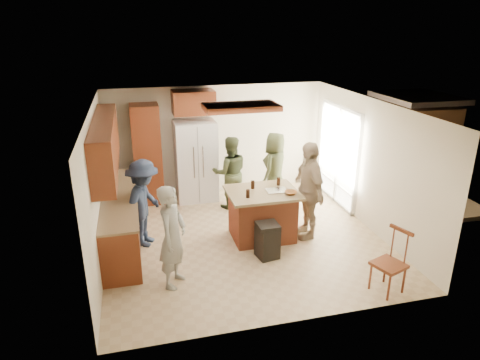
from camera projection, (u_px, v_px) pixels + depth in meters
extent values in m
plane|color=tan|center=(243.00, 237.00, 8.07)|extent=(5.00, 5.00, 0.00)
plane|color=white|center=(244.00, 106.00, 7.20)|extent=(5.00, 5.00, 0.00)
plane|color=beige|center=(217.00, 140.00, 9.91)|extent=(5.00, 0.00, 5.00)
plane|color=beige|center=(294.00, 241.00, 5.36)|extent=(5.00, 0.00, 5.00)
plane|color=beige|center=(98.00, 188.00, 7.06)|extent=(0.00, 5.00, 5.00)
plane|color=beige|center=(369.00, 164.00, 8.21)|extent=(0.00, 5.00, 5.00)
cube|color=white|center=(339.00, 156.00, 9.36)|extent=(0.02, 1.60, 2.10)
cube|color=white|center=(338.00, 157.00, 9.36)|extent=(0.08, 1.72, 2.10)
cube|color=maroon|center=(241.00, 107.00, 7.40)|extent=(1.30, 0.70, 0.10)
cube|color=white|center=(241.00, 110.00, 7.42)|extent=(1.10, 0.50, 0.02)
cube|color=olive|center=(394.00, 196.00, 10.09)|extent=(3.00, 3.00, 0.10)
cube|color=#593319|center=(411.00, 145.00, 10.43)|extent=(1.40, 1.60, 2.00)
imported|color=gray|center=(173.00, 237.00, 6.38)|extent=(0.66, 0.73, 1.62)
imported|color=#3A4427|center=(230.00, 173.00, 9.13)|extent=(0.80, 0.53, 1.59)
imported|color=#333921|center=(275.00, 168.00, 9.38)|extent=(0.91, 0.91, 1.60)
imported|color=tan|center=(308.00, 190.00, 7.85)|extent=(0.58, 1.09, 1.84)
imported|color=#1C2538|center=(144.00, 203.00, 7.57)|extent=(0.87, 1.14, 1.61)
cube|color=maroon|center=(121.00, 220.00, 7.78)|extent=(0.60, 3.00, 0.88)
cube|color=#846B4C|center=(119.00, 197.00, 7.62)|extent=(0.64, 3.00, 0.04)
cube|color=maroon|center=(105.00, 144.00, 7.25)|extent=(0.35, 3.00, 0.85)
cube|color=maroon|center=(147.00, 155.00, 9.32)|extent=(0.60, 0.60, 2.20)
cube|color=maroon|center=(193.00, 102.00, 9.18)|extent=(0.90, 0.60, 0.50)
cube|color=white|center=(196.00, 161.00, 9.56)|extent=(0.90, 0.72, 1.80)
cube|color=gray|center=(199.00, 166.00, 9.23)|extent=(0.01, 0.01, 1.71)
cylinder|color=silver|center=(194.00, 163.00, 9.15)|extent=(0.02, 0.02, 0.70)
cylinder|color=silver|center=(203.00, 162.00, 9.19)|extent=(0.02, 0.02, 0.70)
cube|color=#A24829|center=(262.00, 216.00, 7.94)|extent=(1.10, 0.85, 0.88)
cube|color=#89724F|center=(263.00, 193.00, 7.78)|extent=(1.28, 1.03, 0.05)
cube|color=silver|center=(277.00, 191.00, 7.78)|extent=(0.39, 0.30, 0.02)
imported|color=brown|center=(291.00, 193.00, 7.64)|extent=(0.23, 0.23, 0.05)
cylinder|color=black|center=(248.00, 194.00, 7.46)|extent=(0.07, 0.07, 0.15)
cylinder|color=black|center=(253.00, 185.00, 7.87)|extent=(0.07, 0.07, 0.15)
cylinder|color=black|center=(279.00, 181.00, 8.04)|extent=(0.07, 0.07, 0.15)
cube|color=black|center=(267.00, 243.00, 7.32)|extent=(0.40, 0.40, 0.55)
cube|color=black|center=(268.00, 226.00, 7.21)|extent=(0.37, 0.37, 0.08)
cube|color=maroon|center=(389.00, 265.00, 6.32)|extent=(0.54, 0.54, 0.05)
cylinder|color=maroon|center=(389.00, 287.00, 6.18)|extent=(0.05, 0.05, 0.44)
cylinder|color=maroon|center=(404.00, 280.00, 6.36)|extent=(0.05, 0.05, 0.44)
cylinder|color=maroon|center=(370.00, 276.00, 6.45)|extent=(0.05, 0.05, 0.44)
cylinder|color=maroon|center=(385.00, 270.00, 6.63)|extent=(0.05, 0.05, 0.44)
cube|color=maroon|center=(402.00, 230.00, 6.24)|extent=(0.17, 0.39, 0.05)
cylinder|color=maroon|center=(406.00, 249.00, 6.23)|extent=(0.03, 0.03, 0.50)
cylinder|color=maroon|center=(393.00, 242.00, 6.42)|extent=(0.03, 0.03, 0.50)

